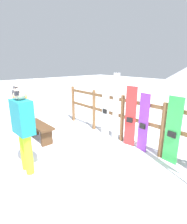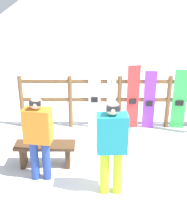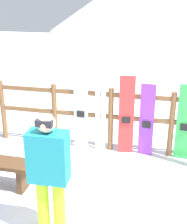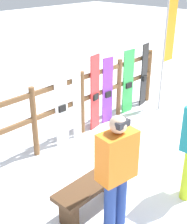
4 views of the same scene
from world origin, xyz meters
The scene contains 10 objects.
ground_plane centered at (0.00, 0.00, 0.00)m, with size 40.00×40.00×0.00m, color white.
fence centered at (0.00, 1.94, 0.72)m, with size 4.59×0.10×1.24m.
bench centered at (-1.48, 0.29, 0.33)m, with size 1.11×0.36×0.46m.
person_orange centered at (-1.50, -0.11, 0.88)m, with size 0.49×0.32×1.54m.
person_teal centered at (-0.29, -0.49, 0.93)m, with size 0.48×0.28×1.63m.
snowboard_white centered at (-0.57, 1.89, 0.79)m, with size 0.27×0.06×1.59m.
ski_pair_white centered at (-0.19, 1.89, 0.90)m, with size 0.19×0.02×1.79m.
snowboard_red centered at (0.30, 1.89, 0.75)m, with size 0.28×0.09×1.51m.
snowboard_purple centered at (0.68, 1.89, 0.69)m, with size 0.27×0.08×1.38m.
snowboard_green centered at (1.36, 1.89, 0.70)m, with size 0.32×0.07×1.42m.
Camera 2 is at (-0.55, -4.69, 3.33)m, focal length 50.00 mm.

